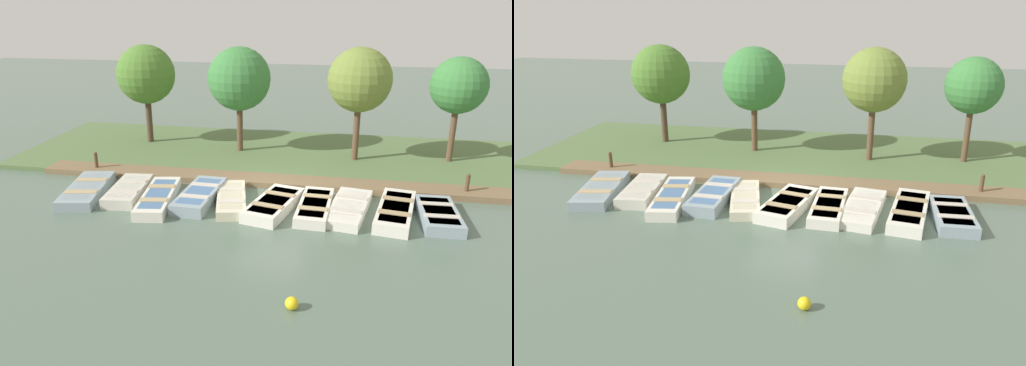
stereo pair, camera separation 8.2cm
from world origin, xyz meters
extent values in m
plane|color=#566B5B|center=(0.00, 0.00, 0.00)|extent=(80.00, 80.00, 0.00)
cube|color=#567042|center=(-5.00, 0.00, 0.10)|extent=(8.00, 24.00, 0.19)
cube|color=brown|center=(-1.42, 0.00, 0.11)|extent=(1.18, 19.10, 0.22)
cube|color=#8C9EA8|center=(1.03, -6.65, 0.18)|extent=(3.51, 1.87, 0.35)
cube|color=beige|center=(1.03, -6.65, 0.34)|extent=(2.87, 1.48, 0.03)
cube|color=tan|center=(1.65, -6.53, 0.37)|extent=(0.55, 1.19, 0.03)
cube|color=tan|center=(0.41, -6.78, 0.37)|extent=(0.55, 1.19, 0.03)
cube|color=beige|center=(0.83, -5.11, 0.19)|extent=(2.91, 1.43, 0.38)
cube|color=#4C709E|center=(0.83, -5.11, 0.36)|extent=(2.38, 1.12, 0.03)
cube|color=beige|center=(1.36, -5.05, 0.39)|extent=(0.39, 1.05, 0.03)
cube|color=beige|center=(0.30, -5.17, 0.39)|extent=(0.39, 1.05, 0.03)
cube|color=silver|center=(1.25, -3.81, 0.18)|extent=(3.57, 1.54, 0.36)
cube|color=#4C709E|center=(1.25, -3.81, 0.34)|extent=(2.92, 1.22, 0.03)
cube|color=tan|center=(1.89, -3.70, 0.37)|extent=(0.49, 0.98, 0.03)
cube|color=tan|center=(0.60, -3.91, 0.37)|extent=(0.49, 0.98, 0.03)
cube|color=#8C9EA8|center=(0.84, -2.41, 0.20)|extent=(3.16, 1.24, 0.40)
cube|color=#4C709E|center=(0.84, -2.41, 0.38)|extent=(2.59, 0.97, 0.03)
cube|color=beige|center=(1.43, -2.43, 0.41)|extent=(0.35, 1.05, 0.03)
cube|color=beige|center=(0.25, -2.39, 0.41)|extent=(0.35, 1.05, 0.03)
cube|color=beige|center=(0.87, -1.25, 0.16)|extent=(3.22, 1.66, 0.33)
cube|color=beige|center=(0.87, -1.25, 0.32)|extent=(2.63, 1.32, 0.03)
cube|color=beige|center=(1.44, -1.12, 0.34)|extent=(0.51, 0.96, 0.03)
cube|color=beige|center=(0.30, -1.38, 0.34)|extent=(0.51, 0.96, 0.03)
cube|color=silver|center=(1.15, 0.30, 0.19)|extent=(3.17, 1.84, 0.38)
cube|color=#6B7F51|center=(1.15, 0.30, 0.37)|extent=(2.59, 1.47, 0.03)
cube|color=tan|center=(1.70, 0.17, 0.39)|extent=(0.54, 1.12, 0.03)
cube|color=tan|center=(0.60, 0.44, 0.39)|extent=(0.54, 1.12, 0.03)
cube|color=silver|center=(1.04, 1.68, 0.17)|extent=(3.04, 1.16, 0.35)
cube|color=#6B7F51|center=(1.04, 1.68, 0.33)|extent=(2.49, 0.91, 0.03)
cube|color=tan|center=(1.61, 1.65, 0.36)|extent=(0.34, 0.96, 0.03)
cube|color=tan|center=(0.47, 1.70, 0.36)|extent=(0.34, 0.96, 0.03)
cube|color=silver|center=(0.90, 2.80, 0.15)|extent=(3.32, 1.65, 0.31)
cube|color=#994C33|center=(0.90, 2.80, 0.30)|extent=(2.71, 1.31, 0.02)
cube|color=beige|center=(1.50, 2.70, 0.32)|extent=(0.49, 1.09, 0.03)
cube|color=beige|center=(0.31, 2.90, 0.32)|extent=(0.49, 1.09, 0.03)
cube|color=silver|center=(0.95, 4.32, 0.19)|extent=(3.43, 1.60, 0.38)
cube|color=beige|center=(0.95, 4.32, 0.37)|extent=(2.80, 1.27, 0.03)
cube|color=tan|center=(1.57, 4.22, 0.40)|extent=(0.49, 1.03, 0.03)
cube|color=tan|center=(0.33, 4.42, 0.40)|extent=(0.49, 1.03, 0.03)
cube|color=#8C9EA8|center=(0.99, 5.67, 0.18)|extent=(2.74, 1.27, 0.37)
cube|color=#6B7F51|center=(0.99, 5.67, 0.35)|extent=(2.24, 1.00, 0.03)
cube|color=beige|center=(1.50, 5.69, 0.38)|extent=(0.31, 1.10, 0.03)
cube|color=beige|center=(0.48, 5.65, 0.38)|extent=(0.31, 1.10, 0.03)
cylinder|color=brown|center=(-1.39, -7.52, 0.40)|extent=(0.14, 0.14, 0.79)
sphere|color=brown|center=(-1.39, -7.52, 0.82)|extent=(0.13, 0.13, 0.13)
cylinder|color=brown|center=(-1.39, 6.97, 0.40)|extent=(0.14, 0.14, 0.79)
sphere|color=brown|center=(-1.39, 6.97, 0.82)|extent=(0.13, 0.13, 0.13)
sphere|color=yellow|center=(6.82, 1.61, 0.16)|extent=(0.32, 0.32, 0.32)
cylinder|color=#4C3828|center=(-5.75, -6.91, 1.35)|extent=(0.29, 0.29, 2.70)
sphere|color=#4C7A2D|center=(-5.75, -6.91, 3.45)|extent=(2.75, 2.75, 2.75)
cylinder|color=brown|center=(-5.07, -2.26, 1.35)|extent=(0.28, 0.28, 2.70)
sphere|color=#3D7F3D|center=(-5.07, -2.26, 3.47)|extent=(2.80, 2.80, 2.80)
cylinder|color=brown|center=(-4.64, 2.95, 1.45)|extent=(0.27, 0.27, 2.89)
sphere|color=olive|center=(-4.64, 2.95, 3.63)|extent=(2.67, 2.67, 2.67)
cylinder|color=brown|center=(-5.18, 6.97, 1.40)|extent=(0.26, 0.26, 2.80)
sphere|color=#3D7F3D|center=(-5.18, 6.97, 3.44)|extent=(2.33, 2.33, 2.33)
camera|label=1|loc=(16.62, 2.64, 6.72)|focal=35.00mm
camera|label=2|loc=(16.60, 2.73, 6.72)|focal=35.00mm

